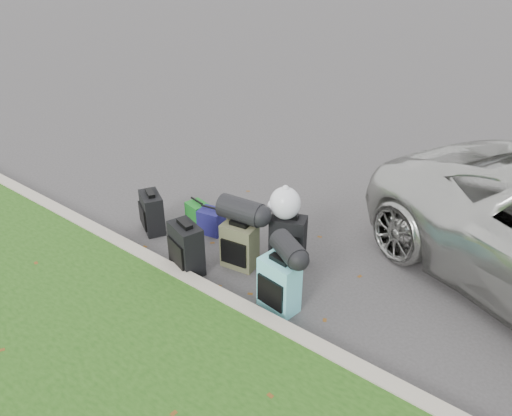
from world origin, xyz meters
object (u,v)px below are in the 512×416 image
Objects in this scene: suitcase_small_black at (152,213)px; suitcase_olive at (240,246)px; tote_green at (198,214)px; suitcase_large_black_left at (187,248)px; tote_navy at (211,221)px; suitcase_teal at (279,285)px; suitcase_large_black_right at (288,240)px.

suitcase_olive is (1.48, 0.09, 0.01)m from suitcase_small_black.
suitcase_small_black reaches higher than tote_green.
tote_navy is at bearing 131.41° from suitcase_large_black_left.
suitcase_olive reaches higher than tote_navy.
suitcase_teal is 1.81m from tote_navy.
suitcase_large_black_left is at bearing -141.24° from suitcase_olive.
suitcase_teal is at bearing -82.51° from suitcase_large_black_right.
suitcase_teal is at bearing 22.42° from suitcase_large_black_left.
suitcase_large_black_right is (-0.43, 0.77, 0.01)m from suitcase_teal.
tote_green is 0.31m from tote_navy.
suitcase_large_black_left is 0.93m from tote_navy.
suitcase_olive is 1.19m from tote_green.
suitcase_large_black_right is (0.42, 0.42, 0.03)m from suitcase_olive.
suitcase_large_black_left reaches higher than suitcase_olive.
tote_navy is at bearing 163.36° from suitcase_teal.
suitcase_teal is at bearing -9.72° from tote_green.
suitcase_large_black_right is at bearing 11.88° from tote_green.
tote_navy is at bearing 146.55° from suitcase_olive.
suitcase_olive is at bearing -156.67° from suitcase_large_black_right.
suitcase_teal is 1.87× the size of tote_green.
suitcase_teal is 2.11m from tote_green.
suitcase_small_black is 1.68× the size of tote_green.
suitcase_large_black_right reaches higher than suitcase_olive.
tote_navy is (-1.23, -0.05, -0.15)m from suitcase_large_black_right.
suitcase_teal is (2.33, -0.26, 0.03)m from suitcase_small_black.
suitcase_small_black is 0.87× the size of suitcase_large_black_left.
suitcase_teal is at bearing -34.93° from tote_navy.
suitcase_large_black_left reaches higher than suitcase_small_black.
suitcase_large_black_left is 0.99× the size of suitcase_large_black_right.
suitcase_olive is at bearing 164.23° from suitcase_teal.
suitcase_large_black_left reaches higher than suitcase_teal.
tote_green is at bearing 160.55° from tote_navy.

